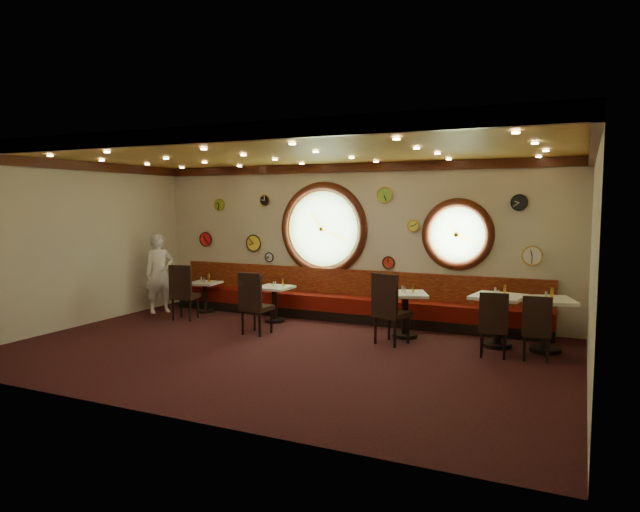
{
  "coord_description": "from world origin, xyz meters",
  "views": [
    {
      "loc": [
        4.39,
        -7.91,
        2.4
      ],
      "look_at": [
        0.34,
        0.8,
        1.5
      ],
      "focal_mm": 32.0,
      "sensor_mm": 36.0,
      "label": 1
    }
  ],
  "objects_px": {
    "condiment_e_pepper": "(548,297)",
    "chair_b": "(254,299)",
    "table_a": "(205,293)",
    "condiment_d_pepper": "(498,293)",
    "chair_a": "(183,289)",
    "chair_c": "(388,304)",
    "table_b": "(275,299)",
    "condiment_e_salt": "(546,295)",
    "condiment_c_salt": "(402,289)",
    "condiment_b_pepper": "(274,284)",
    "condiment_b_bottle": "(283,282)",
    "table_c": "(405,309)",
    "condiment_d_bottle": "(505,290)",
    "condiment_a_salt": "(202,279)",
    "condiment_c_pepper": "(405,290)",
    "condiment_d_salt": "(495,291)",
    "condiment_a_bottle": "(209,278)",
    "condiment_c_bottle": "(413,289)",
    "waiter": "(160,273)",
    "chair_d": "(494,320)",
    "table_e": "(546,318)",
    "condiment_e_bottle": "(552,293)",
    "condiment_a_pepper": "(204,280)",
    "table_d": "(497,314)",
    "condiment_b_salt": "(276,283)",
    "chair_e": "(537,324)"
  },
  "relations": [
    {
      "from": "chair_b",
      "to": "condiment_e_pepper",
      "type": "height_order",
      "value": "chair_b"
    },
    {
      "from": "condiment_a_salt",
      "to": "chair_c",
      "type": "bearing_deg",
      "value": -12.98
    },
    {
      "from": "condiment_a_pepper",
      "to": "condiment_e_pepper",
      "type": "height_order",
      "value": "condiment_e_pepper"
    },
    {
      "from": "condiment_c_bottle",
      "to": "table_c",
      "type": "bearing_deg",
      "value": -167.98
    },
    {
      "from": "condiment_d_pepper",
      "to": "condiment_e_bottle",
      "type": "xyz_separation_m",
      "value": [
        0.82,
        0.1,
        0.04
      ]
    },
    {
      "from": "condiment_b_salt",
      "to": "condiment_a_bottle",
      "type": "relative_size",
      "value": 0.52
    },
    {
      "from": "table_a",
      "to": "table_b",
      "type": "relative_size",
      "value": 0.93
    },
    {
      "from": "chair_b",
      "to": "condiment_b_salt",
      "type": "bearing_deg",
      "value": 105.01
    },
    {
      "from": "condiment_e_bottle",
      "to": "waiter",
      "type": "height_order",
      "value": "waiter"
    },
    {
      "from": "condiment_c_pepper",
      "to": "condiment_a_bottle",
      "type": "height_order",
      "value": "condiment_c_pepper"
    },
    {
      "from": "table_d",
      "to": "condiment_a_bottle",
      "type": "bearing_deg",
      "value": 175.31
    },
    {
      "from": "condiment_b_bottle",
      "to": "chair_a",
      "type": "bearing_deg",
      "value": -158.11
    },
    {
      "from": "table_a",
      "to": "condiment_a_salt",
      "type": "xyz_separation_m",
      "value": [
        -0.08,
        0.0,
        0.3
      ]
    },
    {
      "from": "table_c",
      "to": "condiment_e_bottle",
      "type": "relative_size",
      "value": 5.69
    },
    {
      "from": "chair_a",
      "to": "condiment_b_pepper",
      "type": "height_order",
      "value": "chair_a"
    },
    {
      "from": "condiment_e_bottle",
      "to": "condiment_c_salt",
      "type": "bearing_deg",
      "value": 179.27
    },
    {
      "from": "condiment_e_salt",
      "to": "waiter",
      "type": "distance_m",
      "value": 7.86
    },
    {
      "from": "condiment_c_pepper",
      "to": "condiment_a_bottle",
      "type": "xyz_separation_m",
      "value": [
        -4.6,
        0.54,
        -0.1
      ]
    },
    {
      "from": "condiment_e_pepper",
      "to": "chair_b",
      "type": "bearing_deg",
      "value": -169.82
    },
    {
      "from": "table_a",
      "to": "condiment_d_pepper",
      "type": "bearing_deg",
      "value": -4.36
    },
    {
      "from": "chair_c",
      "to": "condiment_d_salt",
      "type": "relative_size",
      "value": 6.79
    },
    {
      "from": "table_e",
      "to": "chair_e",
      "type": "height_order",
      "value": "chair_e"
    },
    {
      "from": "table_c",
      "to": "condiment_d_pepper",
      "type": "height_order",
      "value": "condiment_d_pepper"
    },
    {
      "from": "chair_a",
      "to": "table_e",
      "type": "bearing_deg",
      "value": -8.58
    },
    {
      "from": "chair_a",
      "to": "chair_c",
      "type": "relative_size",
      "value": 0.94
    },
    {
      "from": "condiment_b_pepper",
      "to": "condiment_c_bottle",
      "type": "xyz_separation_m",
      "value": [
        2.93,
        -0.16,
        0.11
      ]
    },
    {
      "from": "condiment_a_pepper",
      "to": "condiment_e_salt",
      "type": "relative_size",
      "value": 1.02
    },
    {
      "from": "table_d",
      "to": "table_e",
      "type": "xyz_separation_m",
      "value": [
        0.76,
        -0.0,
        -0.0
      ]
    },
    {
      "from": "condiment_b_bottle",
      "to": "table_c",
      "type": "bearing_deg",
      "value": -6.09
    },
    {
      "from": "table_b",
      "to": "condiment_c_pepper",
      "type": "distance_m",
      "value": 2.81
    },
    {
      "from": "condiment_b_pepper",
      "to": "condiment_d_pepper",
      "type": "distance_m",
      "value": 4.41
    },
    {
      "from": "condiment_a_salt",
      "to": "condiment_c_pepper",
      "type": "xyz_separation_m",
      "value": [
        4.75,
        -0.47,
        0.13
      ]
    },
    {
      "from": "table_d",
      "to": "condiment_a_bottle",
      "type": "distance_m",
      "value": 6.21
    },
    {
      "from": "table_e",
      "to": "condiment_c_salt",
      "type": "relative_size",
      "value": 9.11
    },
    {
      "from": "table_c",
      "to": "condiment_a_salt",
      "type": "height_order",
      "value": "table_c"
    },
    {
      "from": "table_b",
      "to": "condiment_e_salt",
      "type": "bearing_deg",
      "value": -1.2
    },
    {
      "from": "chair_d",
      "to": "condiment_e_pepper",
      "type": "relative_size",
      "value": 7.35
    },
    {
      "from": "condiment_d_salt",
      "to": "condiment_e_pepper",
      "type": "distance_m",
      "value": 0.87
    },
    {
      "from": "chair_d",
      "to": "table_e",
      "type": "bearing_deg",
      "value": 38.27
    },
    {
      "from": "condiment_a_bottle",
      "to": "condiment_c_bottle",
      "type": "xyz_separation_m",
      "value": [
        4.73,
        -0.46,
        0.12
      ]
    },
    {
      "from": "condiment_b_pepper",
      "to": "condiment_b_bottle",
      "type": "xyz_separation_m",
      "value": [
        0.17,
        0.09,
        0.03
      ]
    },
    {
      "from": "condiment_d_pepper",
      "to": "condiment_e_salt",
      "type": "distance_m",
      "value": 0.73
    },
    {
      "from": "condiment_c_salt",
      "to": "condiment_b_pepper",
      "type": "xyz_separation_m",
      "value": [
        -2.72,
        0.12,
        -0.09
      ]
    },
    {
      "from": "condiment_d_bottle",
      "to": "condiment_a_salt",
      "type": "bearing_deg",
      "value": 177.07
    },
    {
      "from": "table_c",
      "to": "chair_d",
      "type": "distance_m",
      "value": 1.79
    },
    {
      "from": "condiment_b_salt",
      "to": "waiter",
      "type": "xyz_separation_m",
      "value": [
        -2.74,
        -0.29,
        0.1
      ]
    },
    {
      "from": "condiment_e_pepper",
      "to": "chair_d",
      "type": "bearing_deg",
      "value": -139.34
    },
    {
      "from": "chair_c",
      "to": "chair_d",
      "type": "height_order",
      "value": "chair_c"
    },
    {
      "from": "table_a",
      "to": "table_c",
      "type": "distance_m",
      "value": 4.68
    },
    {
      "from": "condiment_a_bottle",
      "to": "condiment_a_salt",
      "type": "bearing_deg",
      "value": -152.41
    }
  ]
}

